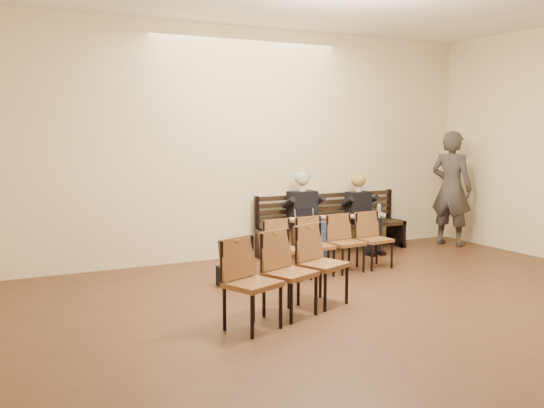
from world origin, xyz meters
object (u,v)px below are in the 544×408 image
at_px(bag, 231,276).
at_px(passerby, 452,180).
at_px(chair_row_back, 290,274).
at_px(seated_man, 305,216).
at_px(chair_row_front, 331,245).
at_px(seated_woman, 362,217).
at_px(water_bottle, 379,218).
at_px(bench, 333,238).
at_px(laptop, 309,222).

bearing_deg(bag, passerby, 10.82).
height_order(passerby, chair_row_back, passerby).
relative_size(seated_man, chair_row_front, 0.67).
distance_m(seated_woman, water_bottle, 0.29).
bearing_deg(bag, seated_woman, 21.45).
xyz_separation_m(bench, seated_man, (-0.59, -0.12, 0.42)).
height_order(laptop, chair_row_back, chair_row_back).
xyz_separation_m(seated_man, chair_row_back, (-1.65, -2.55, -0.19)).
relative_size(seated_woman, chair_row_front, 0.58).
distance_m(laptop, bag, 1.94).
bearing_deg(passerby, bag, 78.99).
bearing_deg(passerby, seated_woman, 60.11).
bearing_deg(laptop, passerby, 4.08).
distance_m(seated_man, seated_woman, 1.06).
xyz_separation_m(bench, laptop, (-0.63, -0.30, 0.34)).
distance_m(bag, passerby, 4.61).
xyz_separation_m(laptop, chair_row_back, (-1.61, -2.38, -0.12)).
distance_m(seated_man, chair_row_back, 3.05).
distance_m(bench, laptop, 0.78).
bearing_deg(water_bottle, seated_woman, 126.18).
bearing_deg(water_bottle, chair_row_front, -148.43).
distance_m(bag, chair_row_back, 1.51).
height_order(bench, chair_row_back, chair_row_back).
distance_m(laptop, chair_row_front, 0.99).
relative_size(bench, water_bottle, 11.54).
xyz_separation_m(water_bottle, chair_row_front, (-1.46, -0.90, -0.16)).
bearing_deg(bench, seated_woman, -14.47).
relative_size(water_bottle, bag, 0.67).
xyz_separation_m(laptop, chair_row_front, (-0.20, -0.95, -0.17)).
height_order(bench, laptop, laptop).
distance_m(bench, water_bottle, 0.80).
bearing_deg(water_bottle, chair_row_back, -141.02).
bearing_deg(seated_man, chair_row_front, -102.05).
bearing_deg(bag, bench, 27.71).
distance_m(bag, chair_row_front, 1.48).
height_order(bench, seated_man, seated_man).
height_order(bag, chair_row_front, chair_row_front).
bearing_deg(laptop, chair_row_back, -118.72).
bearing_deg(seated_man, bag, -147.52).
bearing_deg(seated_woman, laptop, -170.87).
height_order(seated_man, water_bottle, seated_man).
height_order(bench, water_bottle, water_bottle).
xyz_separation_m(water_bottle, passerby, (1.50, -0.01, 0.56)).
bearing_deg(chair_row_back, water_bottle, 16.96).
bearing_deg(chair_row_front, laptop, 74.75).
bearing_deg(chair_row_back, passerby, 5.91).
height_order(seated_man, chair_row_back, seated_man).
relative_size(water_bottle, passerby, 0.10).
height_order(bench, seated_woman, seated_woman).
bearing_deg(laptop, water_bottle, 2.88).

